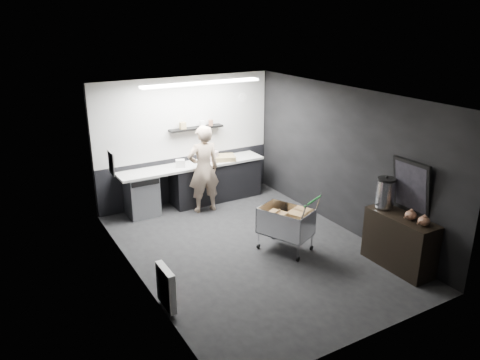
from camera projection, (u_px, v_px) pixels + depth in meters
floor at (252, 249)px, 8.22m from camera, size 5.50×5.50×0.00m
ceiling at (253, 96)px, 7.31m from camera, size 5.50×5.50×0.00m
wall_back at (185, 140)px, 10.00m from camera, size 5.50×0.00×5.50m
wall_front at (374, 244)px, 5.52m from camera, size 5.50×0.00×5.50m
wall_left at (136, 200)px, 6.82m from camera, size 0.00×5.50×5.50m
wall_right at (344, 159)px, 8.70m from camera, size 0.00×5.50×5.50m
kitchen_wall_panel at (185, 117)px, 9.82m from camera, size 3.95×0.02×1.70m
dado_panel at (187, 178)px, 10.27m from camera, size 3.95×0.02×1.00m
floating_shelf at (196, 128)px, 9.90m from camera, size 1.20×0.22×0.04m
wall_clock at (243, 98)px, 10.37m from camera, size 0.20×0.03×0.20m
poster at (111, 163)px, 7.82m from camera, size 0.02×0.30×0.40m
poster_red_band at (111, 159)px, 7.80m from camera, size 0.02×0.22×0.10m
radiator at (166, 287)px, 6.45m from camera, size 0.10×0.50×0.60m
ceiling_strip at (202, 83)px, 8.82m from camera, size 2.40×0.20×0.04m
prep_counter at (199, 183)px, 10.10m from camera, size 3.20×0.61×0.90m
person at (204, 169)px, 9.53m from camera, size 0.70×0.49×1.83m
shopping_cart at (285, 224)px, 8.06m from camera, size 0.93×1.17×1.04m
sideboard at (399, 234)px, 7.51m from camera, size 0.51×1.19×1.79m
fire_extinguisher at (170, 289)px, 6.61m from camera, size 0.15×0.15×0.50m
cardboard_box at (223, 158)px, 10.16m from camera, size 0.59×0.51×0.10m
pink_tub at (214, 156)px, 10.09m from camera, size 0.21×0.21×0.21m
white_container at (180, 163)px, 9.68m from camera, size 0.22×0.19×0.16m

